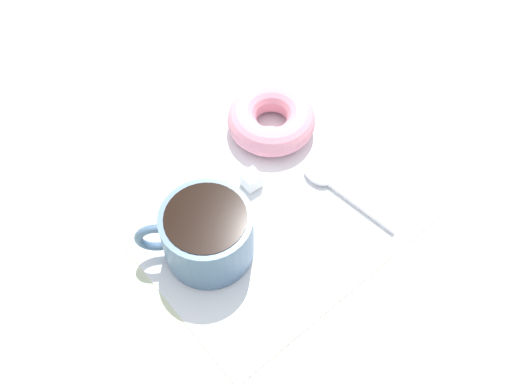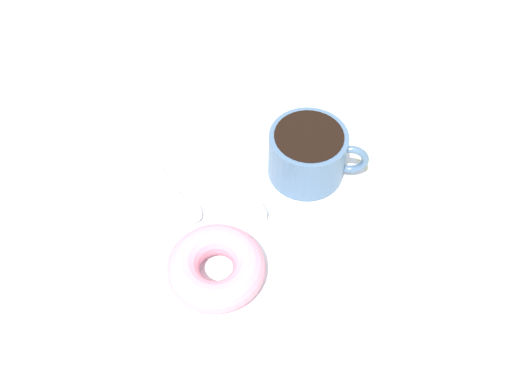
% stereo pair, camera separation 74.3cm
% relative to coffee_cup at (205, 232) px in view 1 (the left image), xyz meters
% --- Properties ---
extents(ground_plane, '(1.20, 1.20, 0.02)m').
position_rel_coffee_cup_xyz_m(ground_plane, '(-0.00, -0.05, -0.05)').
color(ground_plane, beige).
extents(napkin, '(0.30, 0.30, 0.00)m').
position_rel_coffee_cup_xyz_m(napkin, '(0.02, -0.08, -0.04)').
color(napkin, white).
rests_on(napkin, ground_plane).
extents(coffee_cup, '(0.09, 0.11, 0.07)m').
position_rel_coffee_cup_xyz_m(coffee_cup, '(0.00, 0.00, 0.00)').
color(coffee_cup, slate).
rests_on(coffee_cup, napkin).
extents(donut, '(0.11, 0.11, 0.04)m').
position_rel_coffee_cup_xyz_m(donut, '(0.09, -0.16, -0.02)').
color(donut, pink).
rests_on(donut, napkin).
extents(spoon, '(0.13, 0.03, 0.01)m').
position_rel_coffee_cup_xyz_m(spoon, '(-0.02, -0.16, -0.03)').
color(spoon, silver).
rests_on(spoon, napkin).
extents(sugar_cube, '(0.02, 0.02, 0.02)m').
position_rel_coffee_cup_xyz_m(sugar_cube, '(0.04, -0.09, -0.03)').
color(sugar_cube, white).
rests_on(sugar_cube, napkin).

